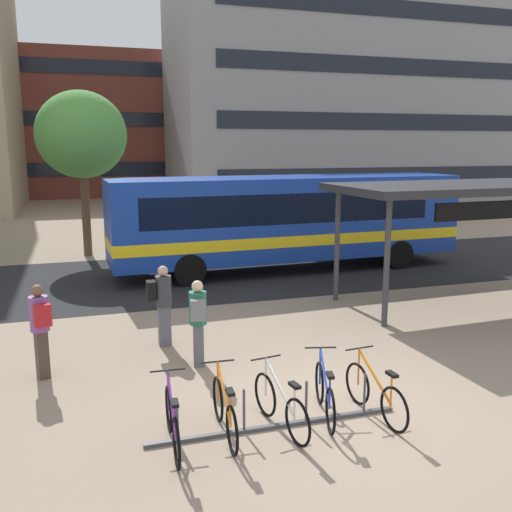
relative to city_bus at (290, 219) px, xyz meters
The scene contains 16 objects.
ground 10.57m from the city_bus, 107.67° to the right, with size 200.00×200.00×0.00m, color gray.
bus_lane_asphalt 3.63m from the city_bus, behind, with size 80.00×7.20×0.01m, color #232326.
city_bus is the anchor object (origin of this frame).
bike_rack 11.38m from the city_bus, 111.91° to the right, with size 4.00×0.11×0.70m.
parked_bicycle_purple_0 12.11m from the city_bus, 118.76° to the right, with size 0.52×1.72×0.99m.
parked_bicycle_orange_1 11.66m from the city_bus, 115.59° to the right, with size 0.52×1.72×0.99m.
parked_bicycle_white_2 11.38m from the city_bus, 111.52° to the right, with size 0.52×1.71×0.99m.
parked_bicycle_blue_3 10.96m from the city_bus, 107.91° to the right, with size 0.62×1.68×0.99m.
parked_bicycle_orange_4 10.97m from the city_bus, 103.71° to the right, with size 0.52×1.72×0.99m.
transit_shelter 6.23m from the city_bus, 59.46° to the right, with size 7.38×3.55×3.24m.
commuter_red_pack_0 10.66m from the city_bus, 136.14° to the right, with size 0.45×0.59×1.78m.
commuter_black_pack_1 8.26m from the city_bus, 130.05° to the right, with size 0.52×0.34×1.76m.
commuter_grey_pack_2 9.08m from the city_bus, 122.10° to the right, with size 0.39×0.57×1.71m.
street_tree_0 8.56m from the city_bus, 144.81° to the left, with size 3.35×3.35×6.25m.
building_right_wing 27.19m from the city_bus, 59.47° to the left, with size 26.55×11.22×18.12m.
building_centre_block 35.31m from the city_bus, 98.16° to the left, with size 19.12×10.82×11.72m.
Camera 1 is at (-3.73, -8.02, 4.25)m, focal length 39.64 mm.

